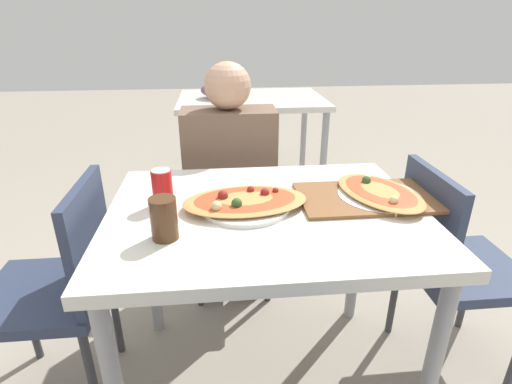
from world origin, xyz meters
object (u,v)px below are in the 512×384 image
(chair_side_left, at_px, (61,282))
(person_seated, at_px, (230,167))
(pizza_main, at_px, (245,202))
(chair_side_right, at_px, (450,260))
(chair_far_seated, at_px, (230,195))
(dining_table, at_px, (266,234))
(soda_can, at_px, (162,188))
(pizza_second, at_px, (379,193))
(drink_glass, at_px, (164,219))

(chair_side_left, xyz_separation_m, person_seated, (0.61, 0.57, 0.19))
(person_seated, height_order, pizza_main, person_seated)
(chair_side_right, distance_m, person_seated, 1.00)
(chair_far_seated, xyz_separation_m, chair_side_left, (-0.61, -0.68, 0.00))
(dining_table, xyz_separation_m, pizza_main, (-0.07, 0.02, 0.11))
(chair_side_left, bearing_deg, pizza_main, -91.88)
(chair_side_left, xyz_separation_m, soda_can, (0.37, 0.02, 0.33))
(dining_table, xyz_separation_m, chair_side_left, (-0.70, 0.04, -0.18))
(pizza_main, distance_m, pizza_second, 0.46)
(chair_far_seated, height_order, chair_side_left, same)
(chair_side_right, distance_m, drink_glass, 1.08)
(dining_table, distance_m, chair_far_seated, 0.75)
(pizza_main, distance_m, drink_glass, 0.29)
(chair_side_right, bearing_deg, soda_can, -91.16)
(dining_table, height_order, chair_far_seated, chair_far_seated)
(person_seated, xyz_separation_m, pizza_main, (0.03, -0.59, 0.09))
(pizza_main, bearing_deg, chair_side_right, 1.48)
(dining_table, height_order, chair_side_right, chair_side_right)
(chair_far_seated, xyz_separation_m, drink_glass, (-0.21, -0.87, 0.33))
(chair_side_right, xyz_separation_m, drink_glass, (-1.01, -0.19, 0.33))
(pizza_main, bearing_deg, dining_table, -17.24)
(chair_side_right, distance_m, pizza_second, 0.42)
(soda_can, bearing_deg, pizza_main, -8.82)
(dining_table, bearing_deg, chair_side_right, 3.34)
(pizza_second, bearing_deg, dining_table, -173.27)
(chair_far_seated, bearing_deg, dining_table, 97.64)
(chair_side_right, distance_m, soda_can, 1.09)
(chair_side_left, xyz_separation_m, chair_side_right, (1.41, -0.00, 0.00))
(chair_side_left, distance_m, drink_glass, 0.55)
(chair_side_right, xyz_separation_m, pizza_second, (-0.31, 0.01, 0.28))
(chair_side_right, height_order, pizza_second, chair_side_right)
(pizza_main, bearing_deg, chair_side_left, 178.12)
(person_seated, xyz_separation_m, pizza_second, (0.49, -0.56, 0.09))
(drink_glass, bearing_deg, dining_table, 26.30)
(dining_table, relative_size, chair_side_left, 1.20)
(chair_side_right, bearing_deg, person_seated, -125.37)
(chair_far_seated, distance_m, chair_side_left, 0.91)
(dining_table, height_order, chair_side_left, chair_side_left)
(person_seated, relative_size, soda_can, 9.24)
(drink_glass, xyz_separation_m, pizza_second, (0.70, 0.20, -0.04))
(dining_table, relative_size, chair_far_seated, 1.20)
(chair_far_seated, relative_size, person_seated, 0.73)
(dining_table, distance_m, person_seated, 0.62)
(person_seated, relative_size, pizza_second, 2.82)
(chair_side_left, bearing_deg, person_seated, -46.98)
(chair_side_left, distance_m, pizza_main, 0.70)
(drink_glass, bearing_deg, pizza_second, 15.76)
(chair_side_left, relative_size, pizza_main, 2.02)
(dining_table, xyz_separation_m, chair_far_seated, (-0.10, 0.72, -0.18))
(pizza_second, bearing_deg, chair_far_seated, 126.09)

